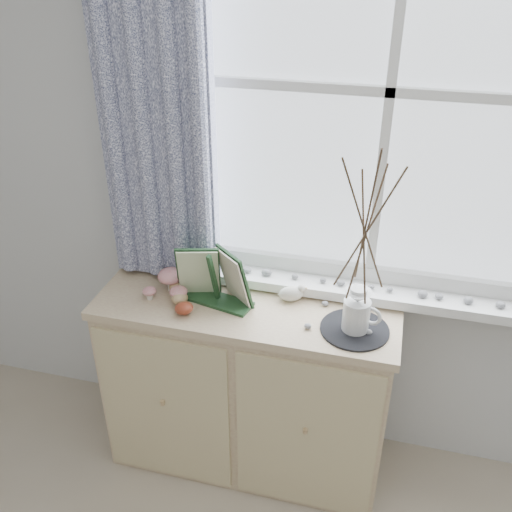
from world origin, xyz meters
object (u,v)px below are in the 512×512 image
Objects in this scene: sideboard at (247,385)px; twig_pitcher at (366,226)px; botanical_book at (212,280)px; toadstool_cluster at (170,282)px.

twig_pitcher is at bearing -8.30° from sideboard.
botanical_book is 0.21m from toadstool_cluster.
toadstool_cluster is at bearing -169.59° from twig_pitcher.
sideboard is 0.96m from twig_pitcher.
botanical_book is at bearing -160.43° from sideboard.
twig_pitcher reaches higher than sideboard.
sideboard is 0.58m from toadstool_cluster.
sideboard is 1.61× the size of twig_pitcher.
botanical_book reaches higher than toadstool_cluster.
sideboard is 3.48× the size of botanical_book.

